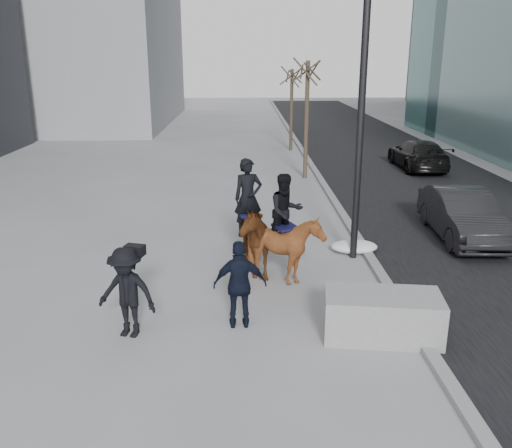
{
  "coord_description": "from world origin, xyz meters",
  "views": [
    {
      "loc": [
        -0.27,
        -10.27,
        5.07
      ],
      "look_at": [
        0.0,
        1.2,
        1.5
      ],
      "focal_mm": 38.0,
      "sensor_mm": 36.0,
      "label": 1
    }
  ],
  "objects_px": {
    "planter": "(382,316)",
    "car_near": "(463,215)",
    "mounted_right": "(286,240)",
    "mounted_left": "(248,231)"
  },
  "relations": [
    {
      "from": "mounted_right",
      "to": "planter",
      "type": "bearing_deg",
      "value": -58.34
    },
    {
      "from": "car_near",
      "to": "mounted_right",
      "type": "xyz_separation_m",
      "value": [
        -5.34,
        -3.07,
        0.32
      ]
    },
    {
      "from": "mounted_left",
      "to": "planter",
      "type": "bearing_deg",
      "value": -53.49
    },
    {
      "from": "planter",
      "to": "car_near",
      "type": "xyz_separation_m",
      "value": [
        3.72,
        5.7,
        0.28
      ]
    },
    {
      "from": "car_near",
      "to": "mounted_right",
      "type": "distance_m",
      "value": 6.17
    },
    {
      "from": "planter",
      "to": "mounted_left",
      "type": "distance_m",
      "value": 4.19
    },
    {
      "from": "car_near",
      "to": "planter",
      "type": "bearing_deg",
      "value": -120.39
    },
    {
      "from": "planter",
      "to": "mounted_right",
      "type": "relative_size",
      "value": 0.84
    },
    {
      "from": "planter",
      "to": "mounted_right",
      "type": "distance_m",
      "value": 3.15
    },
    {
      "from": "planter",
      "to": "mounted_left",
      "type": "xyz_separation_m",
      "value": [
        -2.47,
        3.34,
        0.6
      ]
    }
  ]
}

